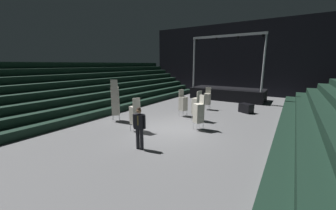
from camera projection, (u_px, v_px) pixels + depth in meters
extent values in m
cube|color=slate|center=(169.00, 130.00, 10.67)|extent=(22.00, 30.00, 0.10)
cube|color=black|center=(240.00, 59.00, 22.19)|extent=(22.00, 0.30, 8.00)
cube|color=black|center=(114.00, 109.00, 14.27)|extent=(0.75, 24.00, 0.45)
cube|color=black|center=(107.00, 102.00, 14.57)|extent=(0.75, 24.00, 0.45)
cube|color=black|center=(100.00, 95.00, 14.88)|extent=(0.75, 24.00, 0.45)
cube|color=black|center=(93.00, 89.00, 15.18)|extent=(0.75, 24.00, 0.45)
cube|color=black|center=(86.00, 82.00, 15.48)|extent=(0.75, 24.00, 0.45)
cube|color=black|center=(80.00, 76.00, 15.79)|extent=(0.75, 24.00, 0.45)
cube|color=black|center=(74.00, 71.00, 16.09)|extent=(0.75, 24.00, 0.45)
cube|color=black|center=(68.00, 65.00, 16.39)|extent=(0.75, 24.00, 0.45)
cube|color=black|center=(284.00, 139.00, 8.60)|extent=(0.75, 24.00, 0.45)
cube|color=black|center=(306.00, 133.00, 8.11)|extent=(0.75, 24.00, 0.45)
cube|color=black|center=(331.00, 125.00, 7.62)|extent=(0.75, 24.00, 0.45)
cube|color=black|center=(228.00, 94.00, 19.60)|extent=(6.88, 3.02, 1.09)
cylinder|color=#9EA0A8|center=(194.00, 63.00, 19.63)|extent=(0.16, 0.16, 4.84)
cylinder|color=#9EA0A8|center=(264.00, 63.00, 16.27)|extent=(0.16, 0.16, 4.84)
cube|color=#9EA0A8|center=(227.00, 36.00, 17.45)|extent=(6.58, 0.20, 0.20)
cylinder|color=black|center=(197.00, 40.00, 19.05)|extent=(0.18, 0.18, 0.22)
cylinder|color=black|center=(216.00, 39.00, 18.01)|extent=(0.18, 0.18, 0.22)
cylinder|color=black|center=(238.00, 38.00, 16.98)|extent=(0.18, 0.18, 0.22)
cylinder|color=black|center=(263.00, 36.00, 15.95)|extent=(0.18, 0.18, 0.22)
cylinder|color=black|center=(142.00, 139.00, 8.03)|extent=(0.15, 0.15, 0.87)
cylinder|color=black|center=(138.00, 139.00, 8.08)|extent=(0.15, 0.15, 0.87)
cube|color=silver|center=(139.00, 122.00, 7.85)|extent=(0.20, 0.14, 0.62)
cube|color=black|center=(139.00, 122.00, 7.90)|extent=(0.44, 0.32, 0.62)
cube|color=brown|center=(138.00, 121.00, 7.78)|extent=(0.06, 0.02, 0.40)
cylinder|color=black|center=(144.00, 122.00, 7.82)|extent=(0.12, 0.12, 0.57)
cylinder|color=black|center=(134.00, 121.00, 7.97)|extent=(0.12, 0.12, 0.57)
sphere|color=#936B4C|center=(139.00, 111.00, 7.81)|extent=(0.20, 0.20, 0.20)
sphere|color=black|center=(139.00, 109.00, 7.80)|extent=(0.17, 0.17, 0.17)
cylinder|color=#B2B5BA|center=(113.00, 117.00, 12.25)|extent=(0.02, 0.02, 0.40)
cylinder|color=#B2B5BA|center=(120.00, 117.00, 12.31)|extent=(0.02, 0.02, 0.40)
cylinder|color=#B2B5BA|center=(113.00, 119.00, 11.88)|extent=(0.02, 0.02, 0.40)
cylinder|color=#B2B5BA|center=(119.00, 119.00, 11.94)|extent=(0.02, 0.02, 0.40)
cube|color=#B7B2A3|center=(116.00, 114.00, 12.04)|extent=(0.62, 0.62, 0.08)
cube|color=#B7B2A3|center=(116.00, 113.00, 12.02)|extent=(0.62, 0.62, 0.08)
cube|color=#B7B2A3|center=(116.00, 111.00, 12.01)|extent=(0.62, 0.62, 0.08)
cube|color=#B7B2A3|center=(116.00, 110.00, 11.99)|extent=(0.62, 0.62, 0.08)
cube|color=#B7B2A3|center=(116.00, 109.00, 11.97)|extent=(0.62, 0.62, 0.08)
cube|color=#B7B2A3|center=(116.00, 107.00, 11.95)|extent=(0.62, 0.62, 0.08)
cube|color=#B7B2A3|center=(116.00, 106.00, 11.94)|extent=(0.62, 0.62, 0.08)
cube|color=#B7B2A3|center=(116.00, 105.00, 11.92)|extent=(0.62, 0.62, 0.08)
cube|color=#B7B2A3|center=(115.00, 103.00, 11.90)|extent=(0.62, 0.62, 0.08)
cube|color=#B7B2A3|center=(115.00, 102.00, 11.89)|extent=(0.62, 0.62, 0.08)
cube|color=#B7B2A3|center=(115.00, 100.00, 11.87)|extent=(0.62, 0.62, 0.08)
cube|color=#B7B2A3|center=(115.00, 99.00, 11.85)|extent=(0.62, 0.62, 0.08)
cube|color=#B7B2A3|center=(115.00, 98.00, 11.83)|extent=(0.62, 0.62, 0.08)
cube|color=#B7B2A3|center=(115.00, 96.00, 11.82)|extent=(0.62, 0.62, 0.08)
cube|color=#B7B2A3|center=(115.00, 95.00, 11.80)|extent=(0.62, 0.62, 0.08)
cube|color=#B7B2A3|center=(115.00, 94.00, 11.78)|extent=(0.62, 0.62, 0.08)
cube|color=#B7B2A3|center=(115.00, 92.00, 11.76)|extent=(0.62, 0.62, 0.08)
cube|color=#B7B2A3|center=(115.00, 91.00, 11.75)|extent=(0.62, 0.62, 0.08)
cube|color=#B7B2A3|center=(115.00, 89.00, 11.73)|extent=(0.62, 0.62, 0.08)
cube|color=#B7B2A3|center=(115.00, 88.00, 11.71)|extent=(0.62, 0.62, 0.08)
cube|color=#B7B2A3|center=(114.00, 84.00, 11.47)|extent=(0.34, 0.31, 0.46)
cylinder|color=#B2B5BA|center=(131.00, 127.00, 10.29)|extent=(0.02, 0.02, 0.40)
cylinder|color=#B2B5BA|center=(137.00, 126.00, 10.52)|extent=(0.02, 0.02, 0.40)
cylinder|color=#B2B5BA|center=(134.00, 129.00, 10.00)|extent=(0.02, 0.02, 0.40)
cylinder|color=#B2B5BA|center=(140.00, 128.00, 10.23)|extent=(0.02, 0.02, 0.40)
cube|color=#B7B2A3|center=(135.00, 123.00, 10.21)|extent=(0.56, 0.56, 0.08)
cube|color=#B7B2A3|center=(135.00, 121.00, 10.19)|extent=(0.56, 0.56, 0.08)
cube|color=#B7B2A3|center=(135.00, 120.00, 10.17)|extent=(0.56, 0.56, 0.08)
cube|color=#B7B2A3|center=(135.00, 118.00, 10.16)|extent=(0.56, 0.56, 0.08)
cube|color=#B7B2A3|center=(135.00, 117.00, 10.14)|extent=(0.56, 0.56, 0.08)
cube|color=#B7B2A3|center=(135.00, 115.00, 10.12)|extent=(0.56, 0.56, 0.08)
cube|color=#B7B2A3|center=(135.00, 114.00, 10.10)|extent=(0.56, 0.56, 0.08)
cube|color=#B7B2A3|center=(135.00, 112.00, 10.09)|extent=(0.56, 0.56, 0.08)
cube|color=#B7B2A3|center=(135.00, 110.00, 10.07)|extent=(0.56, 0.56, 0.08)
cube|color=#B7B2A3|center=(135.00, 109.00, 10.05)|extent=(0.56, 0.56, 0.08)
cube|color=#B7B2A3|center=(135.00, 107.00, 10.03)|extent=(0.56, 0.56, 0.08)
cube|color=#B7B2A3|center=(136.00, 103.00, 9.83)|extent=(0.18, 0.40, 0.46)
cylinder|color=#B2B5BA|center=(209.00, 108.00, 14.86)|extent=(0.02, 0.02, 0.40)
cylinder|color=#B2B5BA|center=(204.00, 107.00, 15.02)|extent=(0.02, 0.02, 0.40)
cylinder|color=#B2B5BA|center=(210.00, 107.00, 15.19)|extent=(0.02, 0.02, 0.40)
cylinder|color=#B2B5BA|center=(205.00, 106.00, 15.36)|extent=(0.02, 0.02, 0.40)
cube|color=#B7B2A3|center=(207.00, 104.00, 15.06)|extent=(0.48, 0.48, 0.08)
cube|color=#B7B2A3|center=(207.00, 103.00, 15.04)|extent=(0.48, 0.48, 0.08)
cube|color=#B7B2A3|center=(207.00, 102.00, 15.02)|extent=(0.48, 0.48, 0.08)
cube|color=#B7B2A3|center=(207.00, 101.00, 15.00)|extent=(0.48, 0.48, 0.08)
cube|color=#B7B2A3|center=(207.00, 100.00, 14.99)|extent=(0.48, 0.48, 0.08)
cube|color=#B7B2A3|center=(207.00, 99.00, 14.97)|extent=(0.48, 0.48, 0.08)
cube|color=#B7B2A3|center=(207.00, 97.00, 14.95)|extent=(0.48, 0.48, 0.08)
cube|color=#B7B2A3|center=(207.00, 96.00, 14.93)|extent=(0.48, 0.48, 0.08)
cube|color=#B7B2A3|center=(207.00, 95.00, 14.92)|extent=(0.48, 0.48, 0.08)
cube|color=#B7B2A3|center=(207.00, 94.00, 14.90)|extent=(0.48, 0.48, 0.08)
cube|color=#B7B2A3|center=(208.00, 90.00, 15.01)|extent=(0.41, 0.09, 0.46)
cylinder|color=#B2B5BA|center=(192.00, 117.00, 12.20)|extent=(0.02, 0.02, 0.40)
cylinder|color=#B2B5BA|center=(196.00, 116.00, 12.45)|extent=(0.02, 0.02, 0.40)
cylinder|color=#B2B5BA|center=(196.00, 119.00, 11.93)|extent=(0.02, 0.02, 0.40)
cylinder|color=#B2B5BA|center=(200.00, 117.00, 12.17)|extent=(0.02, 0.02, 0.40)
cube|color=#B7B2A3|center=(196.00, 114.00, 12.14)|extent=(0.54, 0.54, 0.08)
cube|color=#B7B2A3|center=(196.00, 112.00, 12.12)|extent=(0.54, 0.54, 0.08)
cube|color=#B7B2A3|center=(196.00, 111.00, 12.10)|extent=(0.54, 0.54, 0.08)
cube|color=#B7B2A3|center=(196.00, 110.00, 12.09)|extent=(0.54, 0.54, 0.08)
cube|color=#B7B2A3|center=(196.00, 108.00, 12.07)|extent=(0.54, 0.54, 0.08)
cube|color=#B7B2A3|center=(196.00, 107.00, 12.05)|extent=(0.54, 0.54, 0.08)
cube|color=#B7B2A3|center=(196.00, 106.00, 12.03)|extent=(0.54, 0.54, 0.08)
cube|color=#B7B2A3|center=(197.00, 104.00, 12.02)|extent=(0.54, 0.54, 0.08)
cube|color=#B7B2A3|center=(197.00, 103.00, 12.00)|extent=(0.54, 0.54, 0.08)
cube|color=#B7B2A3|center=(197.00, 102.00, 11.98)|extent=(0.54, 0.54, 0.08)
cube|color=#B7B2A3|center=(197.00, 100.00, 11.96)|extent=(0.54, 0.54, 0.08)
cube|color=#B7B2A3|center=(197.00, 99.00, 11.95)|extent=(0.54, 0.54, 0.08)
cube|color=#B7B2A3|center=(199.00, 95.00, 11.75)|extent=(0.16, 0.40, 0.46)
cylinder|color=#B2B5BA|center=(187.00, 113.00, 13.18)|extent=(0.02, 0.02, 0.40)
cylinder|color=#B2B5BA|center=(183.00, 114.00, 12.94)|extent=(0.02, 0.02, 0.40)
cylinder|color=#B2B5BA|center=(183.00, 112.00, 13.47)|extent=(0.02, 0.02, 0.40)
cylinder|color=#B2B5BA|center=(179.00, 113.00, 13.23)|extent=(0.02, 0.02, 0.40)
cube|color=#B7B2A3|center=(183.00, 110.00, 13.16)|extent=(0.55, 0.55, 0.08)
cube|color=#B7B2A3|center=(183.00, 109.00, 13.14)|extent=(0.55, 0.55, 0.08)
cube|color=#B7B2A3|center=(183.00, 107.00, 13.12)|extent=(0.55, 0.55, 0.08)
cube|color=#B7B2A3|center=(183.00, 106.00, 13.10)|extent=(0.55, 0.55, 0.08)
cube|color=#B7B2A3|center=(183.00, 105.00, 13.09)|extent=(0.55, 0.55, 0.08)
cube|color=#B7B2A3|center=(183.00, 104.00, 13.07)|extent=(0.55, 0.55, 0.08)
cube|color=#B7B2A3|center=(183.00, 102.00, 13.05)|extent=(0.55, 0.55, 0.08)
cube|color=#B7B2A3|center=(183.00, 101.00, 13.03)|extent=(0.55, 0.55, 0.08)
cube|color=#B7B2A3|center=(183.00, 100.00, 13.02)|extent=(0.55, 0.55, 0.08)
cube|color=#B7B2A3|center=(183.00, 99.00, 13.00)|extent=(0.55, 0.55, 0.08)
cube|color=#B7B2A3|center=(183.00, 97.00, 12.98)|extent=(0.55, 0.55, 0.08)
cube|color=#B7B2A3|center=(181.00, 93.00, 13.07)|extent=(0.17, 0.40, 0.46)
cylinder|color=#B2B5BA|center=(197.00, 127.00, 10.25)|extent=(0.02, 0.02, 0.40)
cylinder|color=#B2B5BA|center=(193.00, 125.00, 10.59)|extent=(0.02, 0.02, 0.40)
cylinder|color=#B2B5BA|center=(203.00, 127.00, 10.41)|extent=(0.02, 0.02, 0.40)
cylinder|color=#B2B5BA|center=(199.00, 125.00, 10.74)|extent=(0.02, 0.02, 0.40)
cube|color=#B7B2A3|center=(198.00, 122.00, 10.45)|extent=(0.61, 0.61, 0.08)
cube|color=#B7B2A3|center=(198.00, 120.00, 10.43)|extent=(0.61, 0.61, 0.08)
cube|color=#B7B2A3|center=(198.00, 119.00, 10.41)|extent=(0.61, 0.61, 0.08)
cube|color=#B7B2A3|center=(198.00, 117.00, 10.39)|extent=(0.61, 0.61, 0.08)
cube|color=#B7B2A3|center=(198.00, 116.00, 10.38)|extent=(0.61, 0.61, 0.08)
cube|color=#B7B2A3|center=(198.00, 114.00, 10.36)|extent=(0.61, 0.61, 0.08)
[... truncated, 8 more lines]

